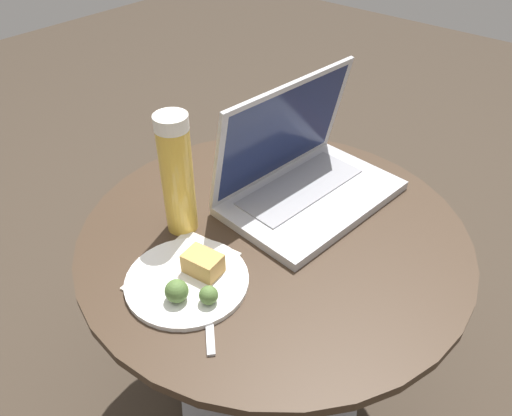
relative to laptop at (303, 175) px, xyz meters
name	(u,v)px	position (x,y,z in m)	size (l,w,h in m)	color
ground_plane	(269,395)	(-0.12, -0.03, -0.59)	(6.00, 6.00, 0.00)	#382D23
table	(272,289)	(-0.12, -0.03, -0.21)	(0.72, 0.72, 0.54)	#9E9EA3
napkin	(183,271)	(-0.31, 0.02, -0.05)	(0.19, 0.15, 0.00)	silver
laptop	(303,175)	(0.00, 0.00, 0.00)	(0.37, 0.26, 0.23)	#B2B2B7
beer_glass	(177,175)	(-0.22, 0.11, 0.07)	(0.06, 0.06, 0.23)	gold
snack_plate	(190,279)	(-0.32, -0.01, -0.04)	(0.20, 0.20, 0.05)	white
fork	(208,301)	(-0.33, -0.06, -0.05)	(0.13, 0.14, 0.00)	silver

